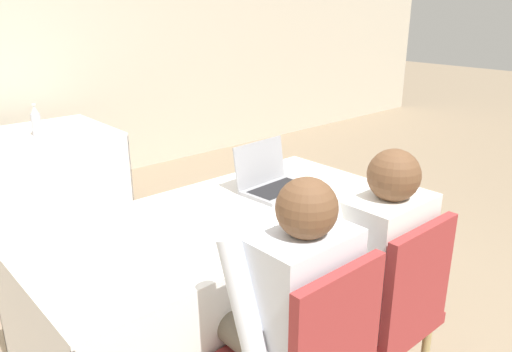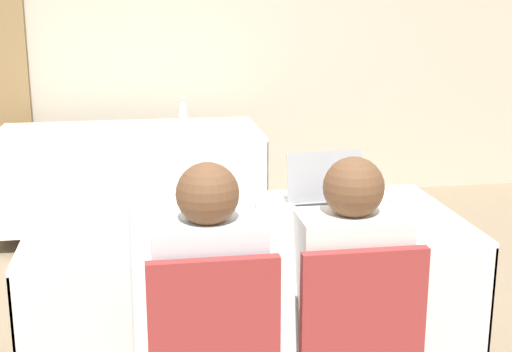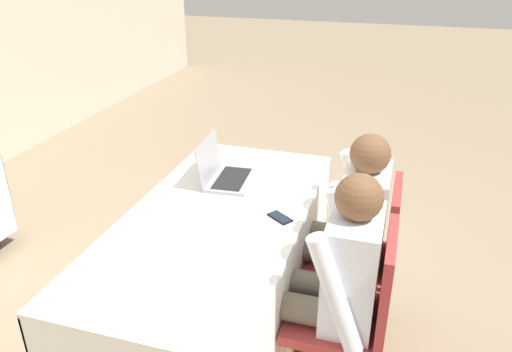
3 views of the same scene
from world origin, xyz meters
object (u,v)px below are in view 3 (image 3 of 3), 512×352
(chair_near_right, at_px, (365,252))
(person_white_shirt, at_px, (348,223))
(laptop, at_px, (225,174))
(chair_near_left, at_px, (354,309))
(cell_phone, at_px, (280,218))
(person_checkered_shirt, at_px, (334,276))

(chair_near_right, relative_size, person_white_shirt, 0.77)
(laptop, height_order, person_white_shirt, person_white_shirt)
(laptop, relative_size, chair_near_right, 0.42)
(laptop, bearing_deg, chair_near_left, -130.74)
(cell_phone, height_order, chair_near_left, chair_near_left)
(cell_phone, xyz_separation_m, chair_near_right, (0.17, -0.43, -0.24))
(person_checkered_shirt, relative_size, person_white_shirt, 1.00)
(person_checkered_shirt, bearing_deg, person_white_shirt, -180.00)
(person_checkered_shirt, distance_m, person_white_shirt, 0.47)
(chair_near_right, bearing_deg, person_white_shirt, -90.00)
(cell_phone, bearing_deg, person_checkered_shirt, -97.54)
(chair_near_left, distance_m, chair_near_right, 0.47)
(laptop, xyz_separation_m, chair_near_right, (-0.15, -0.84, -0.28))
(chair_near_right, bearing_deg, chair_near_left, 0.00)
(chair_near_left, height_order, person_white_shirt, person_white_shirt)
(laptop, relative_size, cell_phone, 2.59)
(cell_phone, xyz_separation_m, person_white_shirt, (0.17, -0.32, -0.08))
(laptop, xyz_separation_m, person_white_shirt, (-0.15, -0.74, -0.12))
(person_checkered_shirt, bearing_deg, laptop, -130.31)
(chair_near_right, xyz_separation_m, person_checkered_shirt, (-0.47, 0.10, 0.16))
(laptop, height_order, chair_near_right, laptop)
(chair_near_left, xyz_separation_m, person_white_shirt, (0.47, 0.10, 0.16))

